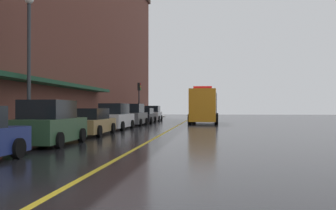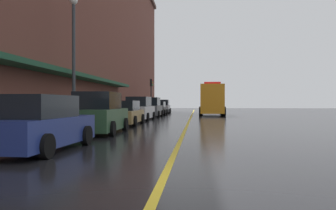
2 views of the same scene
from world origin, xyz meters
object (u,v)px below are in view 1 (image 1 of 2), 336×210
Objects in this scene: utility_truck at (204,107)px; traffic_light_near at (139,94)px; parked_car_2 at (91,122)px; parked_car_4 at (133,115)px; parking_meter_0 at (142,112)px; parked_car_6 at (153,114)px; parking_meter_1 at (127,113)px; parked_car_1 at (50,124)px; parked_car_5 at (144,116)px; street_lamp_left at (29,50)px; parked_car_3 at (115,117)px.

traffic_light_near is at bearing -121.36° from utility_truck.
parked_car_4 reaches higher than parked_car_2.
parking_meter_0 is at bearing 7.92° from parked_car_4.
parking_meter_1 is (-1.39, -7.70, 0.22)m from parked_car_6.
parked_car_5 is (-0.09, 23.21, -0.15)m from parked_car_1.
parked_car_1 is 29.94m from parking_meter_0.
parked_car_5 is 2.18m from parking_meter_1.
parked_car_1 is 5.78m from parked_car_2.
parked_car_6 is at bearing -1.01° from parked_car_2.
parking_meter_0 is 0.19× the size of street_lamp_left.
parked_car_4 is 3.15× the size of parking_meter_0.
traffic_light_near is (-1.37, 9.91, 2.27)m from parked_car_4.
parked_car_6 is 3.21× the size of parking_meter_0.
utility_truck is at bearing -21.28° from parked_car_2.
parked_car_2 is 1.04× the size of parked_car_3.
parked_car_2 is at bearing -86.74° from parking_meter_0.
parked_car_6 reaches higher than parking_meter_1.
parked_car_4 is at bearing -179.42° from parked_car_5.
parked_car_2 is 11.83m from parked_car_4.
parked_car_1 is at bearing -179.70° from parked_car_5.
parking_meter_0 is at bearing 2.29° from parked_car_2.
parked_car_4 is at bearing -1.25° from parked_car_2.
parked_car_2 is at bearing -18.67° from utility_truck.
parked_car_1 is 0.92× the size of parked_car_3.
street_lamp_left is (-2.03, -15.33, 3.51)m from parked_car_4.
street_lamp_left reaches higher than parked_car_4.
parked_car_6 is 7.83m from parking_meter_1.
parking_meter_0 is (-1.39, 0.64, 0.22)m from parked_car_6.
parking_meter_0 is (-7.61, 7.28, -0.63)m from utility_truck.
parked_car_3 is 1.10× the size of traffic_light_near.
utility_truck is at bearing -33.00° from traffic_light_near.
parking_meter_1 is at bearing 88.22° from street_lamp_left.
parking_meter_0 is (-1.31, 18.29, 0.19)m from parked_car_3.
parked_car_2 is at bearing 60.56° from street_lamp_left.
parked_car_1 reaches higher than parked_car_2.
utility_truck reaches higher than parked_car_4.
utility_truck is (6.23, 16.84, 0.96)m from parked_car_2.
parked_car_6 is 0.49× the size of utility_truck.
traffic_light_near is at bearing 141.97° from parked_car_6.
parked_car_1 is at bearing 179.97° from parked_car_2.
parking_meter_0 is 27.83m from street_lamp_left.
parked_car_4 is 11.65m from parked_car_6.
street_lamp_left reaches higher than parking_meter_1.
parked_car_4 reaches higher than parked_car_5.
parked_car_4 is at bearing 0.35° from parked_car_3.
parked_car_5 is 6.32m from utility_truck.
parked_car_3 is 10.04m from parking_meter_1.
parked_car_2 is at bearing -179.94° from parked_car_5.
traffic_light_near reaches higher than parked_car_6.
parking_meter_0 is at bearing 11.76° from parked_car_5.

